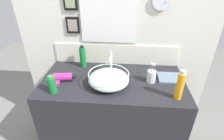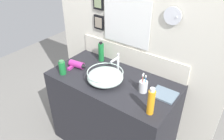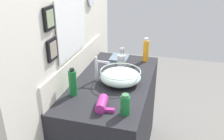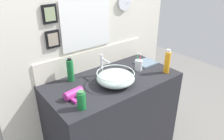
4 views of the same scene
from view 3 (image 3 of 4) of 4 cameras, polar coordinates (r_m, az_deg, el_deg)
vanity_counter at (r=2.38m, az=0.06°, el=-12.09°), size 1.26×0.65×0.90m
back_panel at (r=2.12m, az=-9.25°, el=7.16°), size 1.92×0.10×2.50m
glass_bowl_sink at (r=2.07m, az=1.95°, el=-1.48°), size 0.34×0.34×0.11m
faucet at (r=2.09m, az=-3.16°, el=0.71°), size 0.02×0.13×0.21m
hair_drier at (r=1.76m, az=-2.18°, el=-7.50°), size 0.21×0.15×0.07m
toothbrush_cup at (r=2.41m, az=2.20°, el=2.26°), size 0.08×0.08×0.19m
lotion_bottle at (r=1.90m, az=-8.96°, el=-2.87°), size 0.06×0.06×0.22m
spray_bottle at (r=1.67m, az=3.02°, el=-7.94°), size 0.07×0.07×0.15m
soap_dispenser at (r=2.52m, az=7.76°, el=4.48°), size 0.06×0.06×0.24m
hand_towel at (r=2.60m, az=1.68°, el=2.86°), size 0.21×0.18×0.02m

